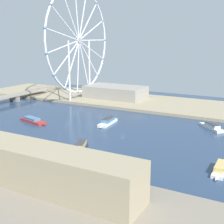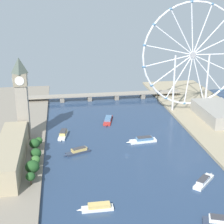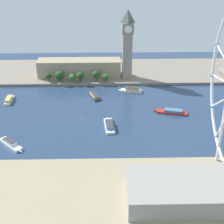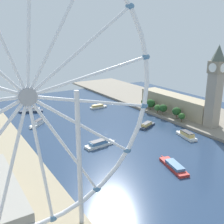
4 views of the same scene
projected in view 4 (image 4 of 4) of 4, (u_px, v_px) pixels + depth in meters
ground_plane at (106, 132)px, 275.18m from camera, size 415.73×415.73×0.00m
riverbank_left at (190, 112)px, 337.03m from camera, size 90.00×520.00×3.00m
clock_tower at (215, 85)px, 270.09m from camera, size 14.39×14.39×84.10m
parliament_block at (175, 103)px, 331.99m from camera, size 22.00×104.03×20.88m
tree_row_embankment at (161, 107)px, 325.03m from camera, size 12.18×77.68×13.51m
ferris_wheel at (28, 98)px, 110.13m from camera, size 129.27×3.20×134.92m
tour_boat_0 at (174, 166)px, 202.56m from camera, size 15.69×36.28×4.31m
tour_boat_1 at (147, 125)px, 289.12m from camera, size 27.57×15.14×5.34m
tour_boat_2 at (98, 106)px, 360.37m from camera, size 26.57×6.62×4.95m
tour_boat_3 at (100, 144)px, 241.30m from camera, size 32.93×10.50×5.51m
tour_boat_4 at (38, 123)px, 296.51m from camera, size 26.19×25.94×5.06m
tour_boat_5 at (186, 135)px, 260.65m from camera, size 11.59×29.53×6.27m
tour_boat_6 at (32, 110)px, 342.45m from camera, size 32.89×17.03×5.49m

